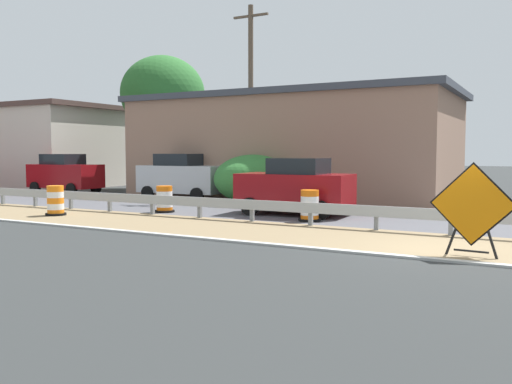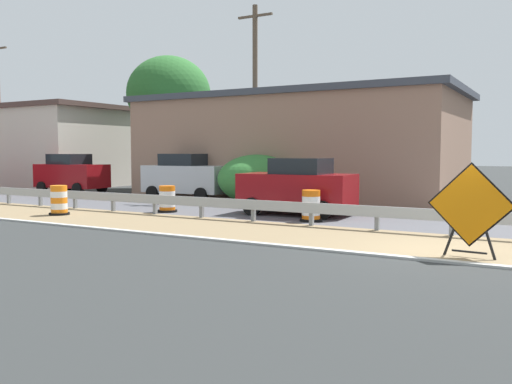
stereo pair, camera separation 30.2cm
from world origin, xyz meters
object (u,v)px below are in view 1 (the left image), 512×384
object	(u,v)px
traffic_barrel_mid	(56,202)
car_distant_b	(295,187)
car_trailing_near_lane	(183,176)
traffic_barrel_nearest	(310,207)
car_distant_a	(65,174)
traffic_barrel_close	(164,200)
utility_pole_near	(251,100)
warning_sign_diamond	(472,207)

from	to	relation	value
traffic_barrel_mid	car_distant_b	bearing A→B (deg)	-60.47
traffic_barrel_mid	car_trailing_near_lane	world-z (taller)	car_trailing_near_lane
traffic_barrel_nearest	traffic_barrel_mid	xyz separation A→B (m)	(-2.78, 8.60, 0.02)
traffic_barrel_nearest	car_distant_a	size ratio (longest dim) A/B	0.25
traffic_barrel_close	traffic_barrel_mid	xyz separation A→B (m)	(-2.64, 2.79, 0.03)
traffic_barrel_nearest	car_distant_b	xyz separation A→B (m)	(1.43, 1.16, 0.56)
utility_pole_near	warning_sign_diamond	bearing A→B (deg)	-132.72
car_distant_a	car_distant_b	bearing A→B (deg)	-12.49
traffic_barrel_nearest	traffic_barrel_close	size ratio (longest dim) A/B	1.03
traffic_barrel_nearest	car_distant_a	xyz separation A→B (m)	(4.69, 16.33, 0.61)
traffic_barrel_mid	utility_pole_near	xyz separation A→B (m)	(9.11, -2.91, 4.23)
traffic_barrel_mid	car_distant_a	distance (m)	10.77
traffic_barrel_mid	traffic_barrel_nearest	bearing A→B (deg)	-72.06
traffic_barrel_close	warning_sign_diamond	bearing A→B (deg)	-108.57
traffic_barrel_close	car_distant_b	distance (m)	4.94
car_distant_a	utility_pole_near	distance (m)	11.37
car_distant_b	car_trailing_near_lane	bearing A→B (deg)	-26.61
car_distant_a	car_distant_b	size ratio (longest dim) A/B	1.01
warning_sign_diamond	traffic_barrel_nearest	world-z (taller)	warning_sign_diamond
traffic_barrel_nearest	car_trailing_near_lane	world-z (taller)	car_trailing_near_lane
traffic_barrel_nearest	car_distant_b	distance (m)	1.92
warning_sign_diamond	traffic_barrel_mid	distance (m)	14.05
car_distant_b	utility_pole_near	xyz separation A→B (m)	(4.90, 4.53, 3.69)
warning_sign_diamond	utility_pole_near	size ratio (longest dim) A/B	0.23
car_distant_b	utility_pole_near	distance (m)	7.62
warning_sign_diamond	car_distant_b	distance (m)	8.45
traffic_barrel_close	traffic_barrel_mid	size ratio (longest dim) A/B	0.93
warning_sign_diamond	car_distant_a	bearing A→B (deg)	-106.89
warning_sign_diamond	car_trailing_near_lane	distance (m)	16.50
warning_sign_diamond	traffic_barrel_nearest	bearing A→B (deg)	-121.22
car_distant_a	utility_pole_near	bearing A→B (deg)	8.37
traffic_barrel_nearest	traffic_barrel_close	world-z (taller)	traffic_barrel_nearest
traffic_barrel_nearest	utility_pole_near	distance (m)	9.51
warning_sign_diamond	car_distant_a	distance (m)	23.37
car_trailing_near_lane	utility_pole_near	size ratio (longest dim) A/B	0.47
car_distant_a	car_distant_b	world-z (taller)	car_distant_a
utility_pole_near	car_trailing_near_lane	bearing A→B (deg)	117.16
warning_sign_diamond	car_trailing_near_lane	bearing A→B (deg)	-117.31
car_trailing_near_lane	traffic_barrel_nearest	bearing A→B (deg)	-30.84
traffic_barrel_close	car_distant_b	bearing A→B (deg)	-71.27
traffic_barrel_mid	car_distant_a	bearing A→B (deg)	46.01
traffic_barrel_mid	car_trailing_near_lane	distance (m)	7.64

